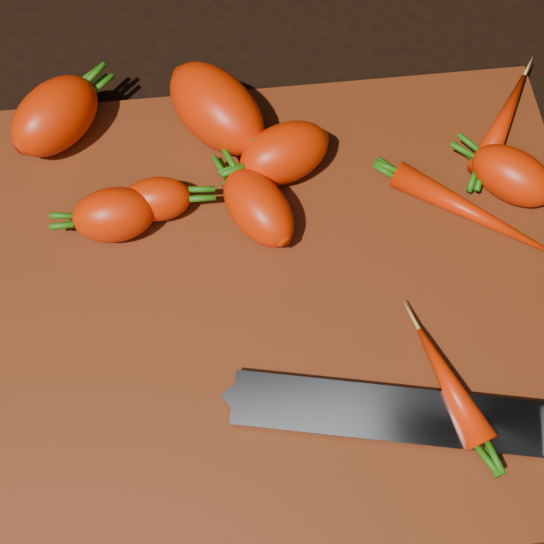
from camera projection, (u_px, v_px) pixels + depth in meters
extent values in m
cube|color=black|center=(273.00, 303.00, 0.60)|extent=(2.00, 2.00, 0.01)
cube|color=#662910|center=(273.00, 297.00, 0.59)|extent=(0.50, 0.40, 0.01)
ellipsoid|color=red|center=(55.00, 116.00, 0.62)|extent=(0.10, 0.10, 0.05)
ellipsoid|color=red|center=(114.00, 215.00, 0.59)|extent=(0.07, 0.05, 0.04)
ellipsoid|color=red|center=(216.00, 108.00, 0.63)|extent=(0.11, 0.12, 0.06)
ellipsoid|color=red|center=(258.00, 208.00, 0.59)|extent=(0.07, 0.09, 0.04)
ellipsoid|color=red|center=(284.00, 153.00, 0.61)|extent=(0.09, 0.07, 0.05)
ellipsoid|color=red|center=(157.00, 199.00, 0.60)|extent=(0.05, 0.04, 0.04)
ellipsoid|color=red|center=(513.00, 176.00, 0.61)|extent=(0.08, 0.08, 0.04)
ellipsoid|color=red|center=(503.00, 122.00, 0.64)|extent=(0.08, 0.11, 0.02)
ellipsoid|color=red|center=(469.00, 211.00, 0.60)|extent=(0.12, 0.10, 0.02)
ellipsoid|color=red|center=(450.00, 385.00, 0.54)|extent=(0.05, 0.09, 0.02)
cube|color=gray|center=(233.00, 397.00, 0.54)|extent=(0.22, 0.09, 0.00)
cube|color=gray|center=(397.00, 414.00, 0.53)|extent=(0.02, 0.04, 0.02)
cube|color=black|center=(496.00, 425.00, 0.53)|extent=(0.13, 0.05, 0.02)
cylinder|color=#B2B2B7|center=(472.00, 418.00, 0.52)|extent=(0.01, 0.01, 0.00)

